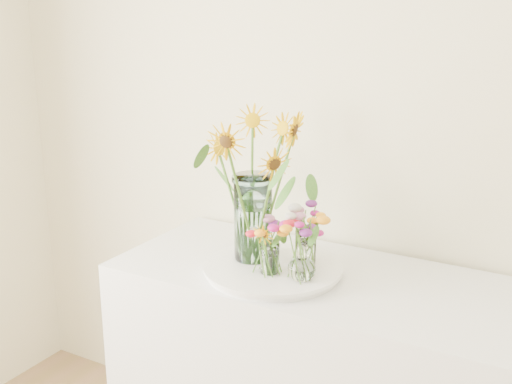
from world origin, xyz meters
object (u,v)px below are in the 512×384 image
Objects in this scene: small_vase_a at (270,259)px; small_vase_b at (302,261)px; tray at (273,270)px; small_vase_c at (306,247)px; mason_jar at (253,218)px.

small_vase_b reaches higher than small_vase_a.
tray is 3.59× the size of small_vase_c.
small_vase_a reaches higher than tray.
mason_jar is 0.24m from small_vase_b.
tray is 0.19m from mason_jar.
tray is 0.13m from small_vase_c.
tray is at bearing 158.75° from small_vase_b.
small_vase_a is at bearing -117.01° from small_vase_c.
mason_jar reaches higher than small_vase_b.
small_vase_c is (0.17, 0.05, -0.09)m from mason_jar.
small_vase_b is (0.22, -0.07, -0.09)m from mason_jar.
small_vase_b is 0.13m from small_vase_c.
tray is at bearing -14.41° from mason_jar.
tray is 0.09m from small_vase_a.
small_vase_c reaches higher than small_vase_a.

